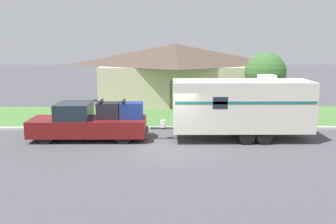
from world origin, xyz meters
name	(u,v)px	position (x,y,z in m)	size (l,w,h in m)	color
ground_plane	(170,148)	(0.00, 0.00, 0.00)	(120.00, 120.00, 0.00)	#47474C
curb_strip	(169,128)	(0.00, 3.75, 0.07)	(80.00, 0.30, 0.14)	beige
lawn_strip	(168,116)	(0.00, 7.40, 0.01)	(80.00, 7.00, 0.03)	#477538
house_across_street	(175,72)	(0.61, 13.19, 2.40)	(12.21, 7.36, 4.64)	beige
pickup_truck	(89,122)	(-4.03, 1.66, 0.87)	(5.85, 1.98, 2.00)	black
travel_trailer	(241,105)	(3.57, 1.66, 1.73)	(7.93, 2.34, 3.25)	black
mailbox	(225,108)	(3.24, 4.65, 1.04)	(0.48, 0.20, 1.35)	brown
tree_in_yard	(265,73)	(6.22, 7.33, 2.84)	(2.65, 2.65, 4.17)	brown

